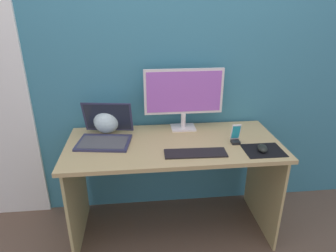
{
  "coord_description": "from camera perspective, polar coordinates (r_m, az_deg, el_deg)",
  "views": [
    {
      "loc": [
        -0.23,
        -1.8,
        1.63
      ],
      "look_at": [
        -0.04,
        -0.02,
        0.87
      ],
      "focal_mm": 31.64,
      "sensor_mm": 36.0,
      "label": 1
    }
  ],
  "objects": [
    {
      "name": "mouse",
      "position": [
        1.99,
        17.74,
        -4.09
      ],
      "size": [
        0.08,
        0.11,
        0.04
      ],
      "primitive_type": "ellipsoid",
      "rotation": [
        0.0,
        0.0,
        -0.2
      ],
      "color": "black",
      "rests_on": "mousepad"
    },
    {
      "name": "desk",
      "position": [
        2.09,
        1.02,
        -6.92
      ],
      "size": [
        1.45,
        0.65,
        0.74
      ],
      "color": "tan",
      "rests_on": "ground_plane"
    },
    {
      "name": "monitor",
      "position": [
        2.15,
        3.06,
        5.96
      ],
      "size": [
        0.58,
        0.14,
        0.45
      ],
      "color": "silver",
      "rests_on": "desk"
    },
    {
      "name": "mousepad",
      "position": [
        2.01,
        17.89,
        -4.49
      ],
      "size": [
        0.25,
        0.2,
        0.0
      ],
      "primitive_type": "cube",
      "color": "black",
      "rests_on": "desk"
    },
    {
      "name": "fishbowl",
      "position": [
        2.19,
        -11.74,
        1.06
      ],
      "size": [
        0.19,
        0.19,
        0.19
      ],
      "primitive_type": "sphere",
      "color": "silver",
      "rests_on": "desk"
    },
    {
      "name": "phone_in_dock",
      "position": [
        2.05,
        12.89,
        -1.99
      ],
      "size": [
        0.06,
        0.06,
        0.14
      ],
      "color": "black",
      "rests_on": "desk"
    },
    {
      "name": "laptop",
      "position": [
        2.07,
        -12.01,
        -1.47
      ],
      "size": [
        0.39,
        0.37,
        0.25
      ],
      "color": "#2E2E4D",
      "rests_on": "desk"
    },
    {
      "name": "ground_plane",
      "position": [
        2.44,
        0.92,
        -19.0
      ],
      "size": [
        8.0,
        8.0,
        0.0
      ],
      "primitive_type": "plane",
      "color": "brown"
    },
    {
      "name": "keyboard_external",
      "position": [
        1.88,
        5.31,
        -5.23
      ],
      "size": [
        0.4,
        0.14,
        0.01
      ],
      "primitive_type": "cube",
      "rotation": [
        0.0,
        0.0,
        -0.03
      ],
      "color": "black",
      "rests_on": "desk"
    },
    {
      "name": "wall_back",
      "position": [
        2.21,
        -0.03,
        13.02
      ],
      "size": [
        6.0,
        0.04,
        2.5
      ],
      "primitive_type": "cube",
      "color": "teal",
      "rests_on": "ground_plane"
    }
  ]
}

